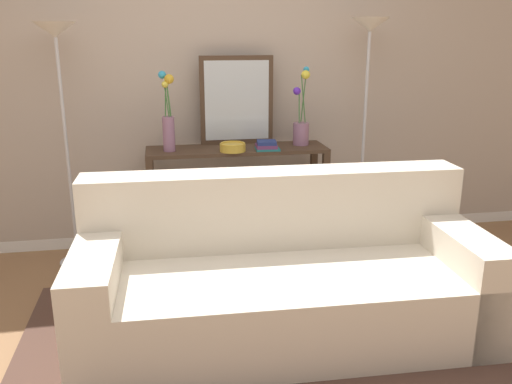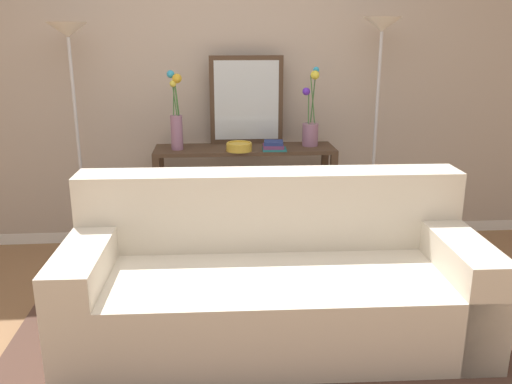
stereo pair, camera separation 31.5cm
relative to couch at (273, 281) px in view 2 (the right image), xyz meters
The scene contains 13 objects.
ground_plane 0.60m from the couch, 126.16° to the right, with size 16.00×16.00×0.02m, color #936B47.
back_wall 1.94m from the couch, 100.96° to the left, with size 12.00×0.15×2.88m.
area_rug 0.35m from the couch, 90.56° to the right, with size 2.94×1.85×0.01m.
couch is the anchor object (origin of this frame).
console_table 1.22m from the couch, 94.09° to the left, with size 1.35×0.37×0.84m.
floor_lamp_left 2.04m from the couch, 137.89° to the left, with size 0.28×0.28×1.73m.
floor_lamp_right 1.84m from the couch, 52.41° to the left, with size 0.28×0.28×1.77m.
wall_mirror 1.60m from the couch, 92.58° to the left, with size 0.56×0.02×0.66m.
vase_tall_flowers 1.50m from the couch, 116.75° to the left, with size 0.11×0.11×0.57m.
vase_short_flowers 1.46m from the couch, 71.22° to the left, with size 0.13×0.13×0.59m.
fruit_bowl 1.22m from the couch, 97.07° to the left, with size 0.19×0.19×0.06m.
book_stack 1.22m from the couch, 83.66° to the left, with size 0.18×0.16×0.07m.
book_row_under_console 1.31m from the couch, 111.82° to the left, with size 0.32×0.17×0.12m.
Camera 2 is at (-0.02, -2.34, 1.65)m, focal length 37.62 mm.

